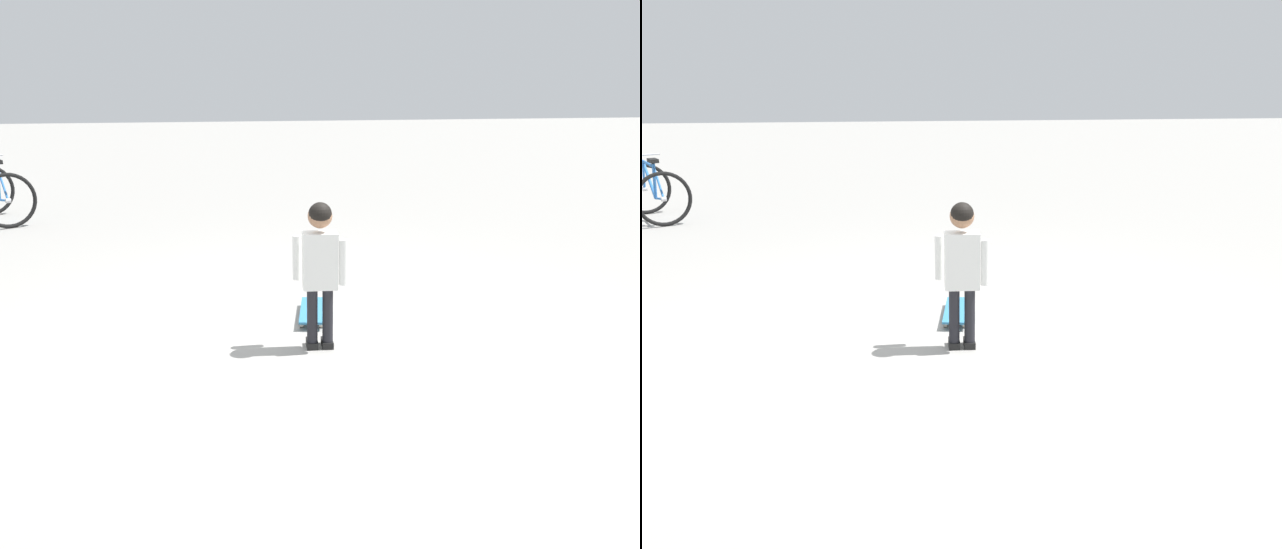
% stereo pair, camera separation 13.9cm
% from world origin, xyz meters
% --- Properties ---
extents(ground_plane, '(50.00, 50.00, 0.00)m').
position_xyz_m(ground_plane, '(0.00, 0.00, 0.00)').
color(ground_plane, gray).
extents(child_person, '(0.24, 0.36, 1.06)m').
position_xyz_m(child_person, '(0.34, -0.01, 0.66)').
color(child_person, black).
rests_on(child_person, ground).
extents(skateboard, '(0.65, 0.30, 0.07)m').
position_xyz_m(skateboard, '(-0.30, 0.03, 0.06)').
color(skateboard, teal).
rests_on(skateboard, ground).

